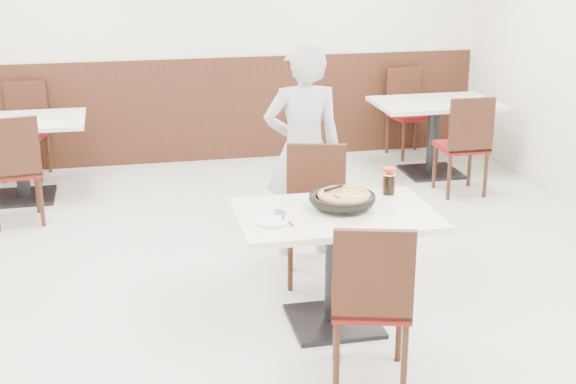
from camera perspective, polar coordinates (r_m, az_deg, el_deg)
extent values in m
plane|color=#A7A7A3|center=(5.51, -1.15, -7.42)|extent=(7.00, 7.00, 0.00)
cube|color=beige|center=(8.49, -5.87, 11.46)|extent=(6.00, 0.04, 2.80)
cube|color=black|center=(8.61, -5.67, 5.82)|extent=(5.90, 0.03, 1.10)
cylinder|color=black|center=(4.92, 4.59, -1.01)|extent=(0.12, 0.12, 0.04)
cylinder|color=black|center=(4.92, 3.87, -0.71)|extent=(0.39, 0.39, 0.01)
cylinder|color=#CD8C3C|center=(4.94, 4.01, -0.43)|extent=(0.31, 0.31, 0.02)
cube|color=silver|center=(4.90, 3.76, -0.17)|extent=(0.08, 0.09, 0.00)
cube|color=white|center=(4.68, -0.88, -2.20)|extent=(0.17, 0.17, 0.00)
cylinder|color=white|center=(4.69, -1.14, -2.10)|extent=(0.20, 0.20, 0.01)
cube|color=silver|center=(4.75, -0.34, -1.68)|extent=(0.06, 0.17, 0.00)
cylinder|color=black|center=(5.21, 7.19, 0.53)|extent=(0.07, 0.07, 0.13)
cylinder|color=#C1320B|center=(5.26, 7.19, 0.88)|extent=(0.09, 0.09, 0.16)
imported|color=silver|center=(5.99, 1.08, 2.98)|extent=(0.61, 0.41, 1.62)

